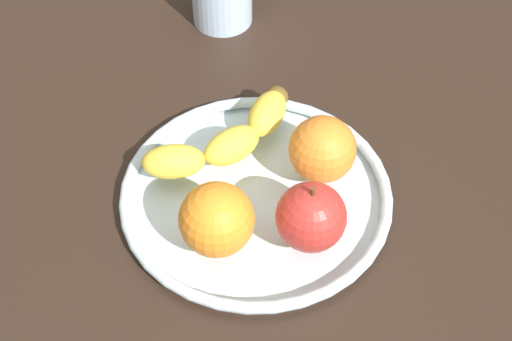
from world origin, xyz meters
TOP-DOWN VIEW (x-y plane):
  - ground_plane at (0.00, 0.00)cm, footprint 130.37×130.37cm
  - fruit_bowl at (0.00, 0.00)cm, footprint 28.22×28.22cm
  - banana at (0.11, 6.37)cm, footprint 19.57×7.91cm
  - apple at (1.47, -7.87)cm, footprint 6.82×6.82cm
  - orange_front_right at (-6.44, -3.88)cm, footprint 7.22×7.22cm
  - orange_front_left at (7.04, -1.22)cm, footprint 6.96×6.96cm

SIDE VIEW (x-z plane):
  - ground_plane at x=0.00cm, z-range -4.00..0.00cm
  - fruit_bowl at x=0.00cm, z-range 0.02..1.82cm
  - banana at x=0.11cm, z-range 1.80..5.46cm
  - apple at x=1.47cm, z-range 1.40..9.02cm
  - orange_front_left at x=7.04cm, z-range 1.80..8.76cm
  - orange_front_right at x=-6.44cm, z-range 1.80..9.02cm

